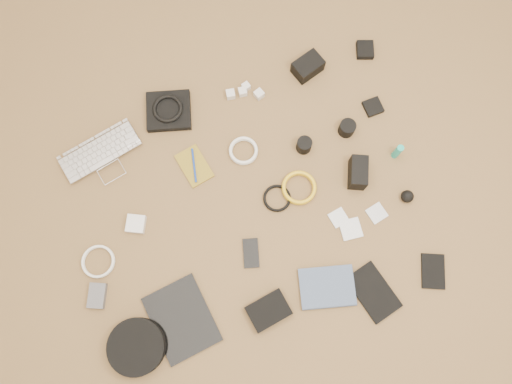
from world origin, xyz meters
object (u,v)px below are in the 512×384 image
object	(u,v)px
tablet	(182,319)
phone	(251,253)
headphone_case	(137,347)
laptop	(105,161)
paperback	(330,308)
dslr_camera	(308,67)

from	to	relation	value
tablet	phone	size ratio (longest dim) A/B	2.41
tablet	phone	distance (m)	0.35
phone	headphone_case	distance (m)	0.53
phone	tablet	bearing A→B (deg)	-140.16
laptop	phone	distance (m)	0.68
paperback	phone	bearing A→B (deg)	50.06
headphone_case	dslr_camera	bearing A→B (deg)	42.05
headphone_case	paperback	xyz separation A→B (m)	(0.71, -0.08, -0.02)
laptop	tablet	size ratio (longest dim) A/B	1.18
laptop	dslr_camera	bearing A→B (deg)	-5.81
tablet	phone	world-z (taller)	tablet
dslr_camera	headphone_case	bearing A→B (deg)	-157.37
dslr_camera	headphone_case	distance (m)	1.27
dslr_camera	paperback	bearing A→B (deg)	-123.73
dslr_camera	tablet	bearing A→B (deg)	-152.96
laptop	headphone_case	bearing A→B (deg)	-108.55
laptop	phone	world-z (taller)	laptop
headphone_case	tablet	bearing A→B (deg)	13.94
tablet	paperback	xyz separation A→B (m)	(0.53, -0.13, 0.00)
tablet	dslr_camera	bearing A→B (deg)	37.19
phone	paperback	size ratio (longest dim) A/B	0.55
phone	dslr_camera	bearing A→B (deg)	69.21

